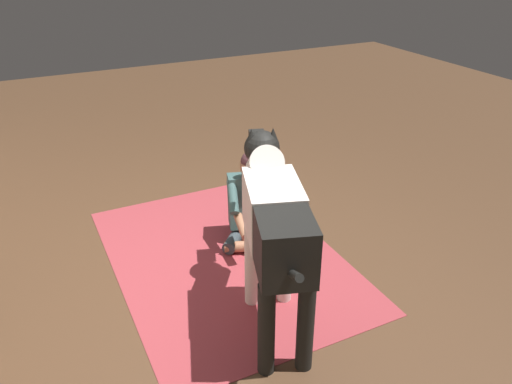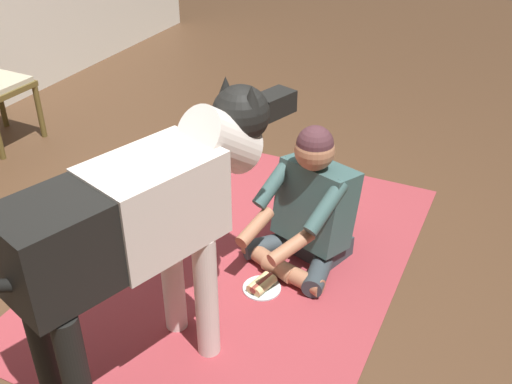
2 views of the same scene
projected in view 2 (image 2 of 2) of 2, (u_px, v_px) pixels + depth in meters
ground_plane at (216, 264)px, 3.35m from camera, size 13.91×13.91×0.00m
area_rug at (239, 259)px, 3.39m from camera, size 2.43×1.73×0.01m
person_sitting_on_floor at (309, 209)px, 3.23m from camera, size 0.70×0.60×0.81m
large_dog at (144, 217)px, 2.34m from camera, size 1.53×0.64×1.20m
hot_dog_on_plate at (262, 285)px, 3.16m from camera, size 0.20×0.20×0.06m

